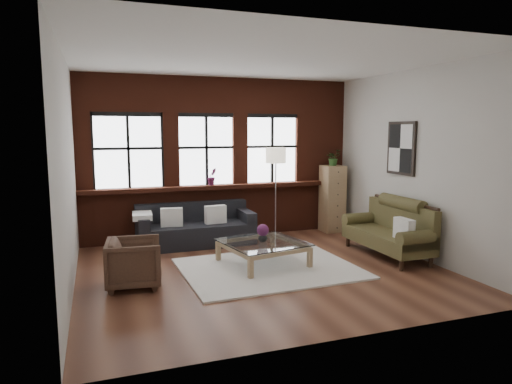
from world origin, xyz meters
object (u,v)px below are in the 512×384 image
object	(u,v)px
dark_sofa	(196,225)
coffee_table	(263,254)
vintage_settee	(387,228)
vase	(263,237)
floor_lamp	(276,190)
drawer_chest	(332,199)
armchair	(134,263)

from	to	relation	value
dark_sofa	coffee_table	distance (m)	1.82
vintage_settee	vase	size ratio (longest dim) A/B	12.15
dark_sofa	floor_lamp	size ratio (longest dim) A/B	1.10
coffee_table	drawer_chest	bearing A→B (deg)	39.14
coffee_table	drawer_chest	distance (m)	2.97
dark_sofa	vintage_settee	distance (m)	3.49
vintage_settee	floor_lamp	distance (m)	2.34
vase	drawer_chest	world-z (taller)	drawer_chest
armchair	coffee_table	bearing A→B (deg)	-74.26
vintage_settee	drawer_chest	size ratio (longest dim) A/B	1.30
dark_sofa	vintage_settee	xyz separation A→B (m)	(2.95, -1.85, 0.10)
dark_sofa	vase	bearing A→B (deg)	-65.68
vintage_settee	vase	world-z (taller)	vintage_settee
vintage_settee	coffee_table	distance (m)	2.24
vase	floor_lamp	size ratio (longest dim) A/B	0.08
armchair	drawer_chest	size ratio (longest dim) A/B	0.52
armchair	coffee_table	size ratio (longest dim) A/B	0.62
floor_lamp	vintage_settee	bearing A→B (deg)	-54.69
vintage_settee	armchair	world-z (taller)	vintage_settee
vase	floor_lamp	xyz separation A→B (m)	(0.89, 1.66, 0.52)
vase	vintage_settee	bearing A→B (deg)	-5.23
armchair	vase	bearing A→B (deg)	-74.26
dark_sofa	vase	size ratio (longest dim) A/B	14.32
dark_sofa	coffee_table	xyz separation A→B (m)	(0.75, -1.65, -0.20)
armchair	floor_lamp	xyz separation A→B (m)	(2.93, 2.01, 0.65)
vintage_settee	dark_sofa	bearing A→B (deg)	147.89
vintage_settee	floor_lamp	size ratio (longest dim) A/B	0.93
vase	armchair	bearing A→B (deg)	-170.24
coffee_table	vase	bearing A→B (deg)	63.43
vase	drawer_chest	distance (m)	2.94
armchair	floor_lamp	distance (m)	3.61
armchair	coffee_table	xyz separation A→B (m)	(2.04, 0.35, -0.15)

